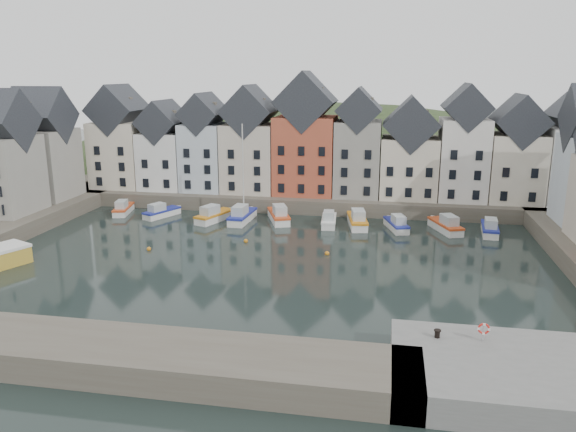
% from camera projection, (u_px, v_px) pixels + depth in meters
% --- Properties ---
extents(ground, '(260.00, 260.00, 0.00)m').
position_uv_depth(ground, '(264.00, 266.00, 58.07)').
color(ground, black).
rests_on(ground, ground).
extents(far_quay, '(90.00, 16.00, 2.00)m').
position_uv_depth(far_quay, '(307.00, 196.00, 86.41)').
color(far_quay, '#50493D').
rests_on(far_quay, ground).
extents(near_quay, '(18.00, 10.00, 2.00)m').
position_uv_depth(near_quay, '(537.00, 378.00, 34.94)').
color(near_quay, '#60605E').
rests_on(near_quay, ground).
extents(near_wall, '(50.00, 6.00, 2.00)m').
position_uv_depth(near_wall, '(52.00, 349.00, 38.60)').
color(near_wall, '#50493D').
rests_on(near_wall, ground).
extents(hillside, '(153.60, 70.40, 64.00)m').
position_uv_depth(hillside, '(325.00, 259.00, 115.89)').
color(hillside, '#233018').
rests_on(hillside, ground).
extents(far_terrace, '(72.37, 8.16, 17.78)m').
position_uv_depth(far_terrace, '(327.00, 147.00, 81.99)').
color(far_terrace, beige).
rests_on(far_terrace, far_quay).
extents(left_terrace, '(7.65, 17.00, 15.69)m').
position_uv_depth(left_terrace, '(23.00, 154.00, 74.99)').
color(left_terrace, gray).
rests_on(left_terrace, left_quay).
extents(mooring_buoys, '(20.50, 5.50, 0.50)m').
position_uv_depth(mooring_buoys, '(240.00, 248.00, 63.81)').
color(mooring_buoys, orange).
rests_on(mooring_buoys, ground).
extents(boat_a, '(2.98, 6.06, 2.23)m').
position_uv_depth(boat_a, '(123.00, 209.00, 79.75)').
color(boat_a, silver).
rests_on(boat_a, ground).
extents(boat_b, '(4.00, 5.99, 2.21)m').
position_uv_depth(boat_b, '(161.00, 212.00, 77.86)').
color(boat_b, silver).
rests_on(boat_b, ground).
extents(boat_c, '(4.18, 6.87, 2.52)m').
position_uv_depth(boat_c, '(214.00, 216.00, 75.60)').
color(boat_c, silver).
rests_on(boat_c, ground).
extents(boat_d, '(2.52, 7.03, 13.24)m').
position_uv_depth(boat_d, '(242.00, 216.00, 75.25)').
color(boat_d, silver).
rests_on(boat_d, ground).
extents(boat_e, '(4.41, 7.20, 2.64)m').
position_uv_depth(boat_e, '(279.00, 216.00, 75.45)').
color(boat_e, silver).
rests_on(boat_e, ground).
extents(boat_f, '(2.25, 5.98, 2.25)m').
position_uv_depth(boat_f, '(329.00, 220.00, 73.56)').
color(boat_f, silver).
rests_on(boat_f, ground).
extents(boat_g, '(3.24, 7.11, 2.63)m').
position_uv_depth(boat_g, '(357.00, 221.00, 73.03)').
color(boat_g, silver).
rests_on(boat_g, ground).
extents(boat_h, '(3.43, 6.17, 2.26)m').
position_uv_depth(boat_h, '(397.00, 225.00, 71.51)').
color(boat_h, silver).
rests_on(boat_h, ground).
extents(boat_i, '(4.19, 6.81, 2.50)m').
position_uv_depth(boat_i, '(446.00, 226.00, 70.71)').
color(boat_i, silver).
rests_on(boat_i, ground).
extents(boat_j, '(2.51, 6.28, 2.35)m').
position_uv_depth(boat_j, '(490.00, 229.00, 69.55)').
color(boat_j, silver).
rests_on(boat_j, ground).
extents(mooring_bollard, '(0.48, 0.48, 0.56)m').
position_uv_depth(mooring_bollard, '(437.00, 333.00, 38.08)').
color(mooring_bollard, black).
rests_on(mooring_bollard, near_quay).
extents(life_ring_post, '(0.80, 0.17, 1.30)m').
position_uv_depth(life_ring_post, '(484.00, 329.00, 37.44)').
color(life_ring_post, gray).
rests_on(life_ring_post, near_quay).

